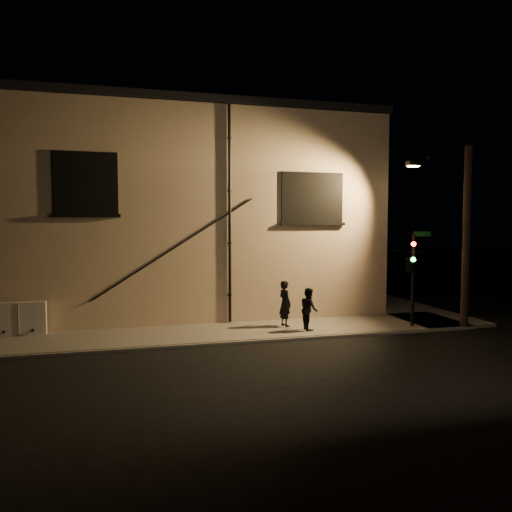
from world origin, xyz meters
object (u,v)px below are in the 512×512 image
object	(u,v)px
utility_cabinet	(19,319)
pedestrian_a	(285,303)
pedestrian_b	(309,309)
streetlamp_pole	(463,232)
traffic_signal	(410,263)

from	to	relation	value
utility_cabinet	pedestrian_a	distance (m)	9.35
utility_cabinet	pedestrian_b	bearing A→B (deg)	-10.13
pedestrian_a	streetlamp_pole	bearing A→B (deg)	-118.53
pedestrian_b	utility_cabinet	bearing A→B (deg)	83.27
streetlamp_pole	pedestrian_b	bearing A→B (deg)	172.32
pedestrian_a	streetlamp_pole	distance (m)	7.16
traffic_signal	utility_cabinet	bearing A→B (deg)	170.60
utility_cabinet	pedestrian_b	world-z (taller)	pedestrian_b
pedestrian_a	pedestrian_b	distance (m)	1.03
pedestrian_b	streetlamp_pole	xyz separation A→B (m)	(5.80, -0.78, 2.76)
utility_cabinet	pedestrian_b	xyz separation A→B (m)	(9.94, -1.78, 0.19)
pedestrian_a	traffic_signal	size ratio (longest dim) A/B	0.48
utility_cabinet	traffic_signal	size ratio (longest dim) A/B	0.49
pedestrian_a	streetlamp_pole	xyz separation A→B (m)	(6.45, -1.59, 2.67)
pedestrian_b	traffic_signal	xyz separation A→B (m)	(3.79, -0.50, 1.62)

